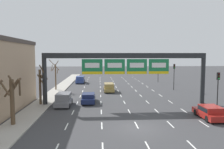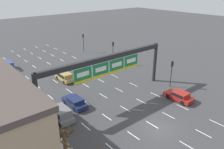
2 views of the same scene
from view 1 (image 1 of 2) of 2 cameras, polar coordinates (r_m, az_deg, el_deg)
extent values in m
plane|color=#3D3D3F|center=(20.54, 6.88, -13.83)|extent=(220.00, 220.00, 0.00)
cube|color=#A8A399|center=(21.65, -24.93, -13.06)|extent=(2.80, 110.00, 0.15)
cube|color=white|center=(16.79, -14.40, -18.38)|extent=(0.12, 2.00, 0.01)
cube|color=white|center=(21.40, -11.78, -13.10)|extent=(0.12, 2.00, 0.01)
cube|color=white|center=(26.16, -10.17, -9.70)|extent=(0.12, 2.00, 0.01)
cube|color=white|center=(30.99, -9.07, -7.35)|extent=(0.12, 2.00, 0.01)
cube|color=white|center=(35.87, -8.28, -5.63)|extent=(0.12, 2.00, 0.01)
cube|color=white|center=(40.77, -7.69, -4.33)|extent=(0.12, 2.00, 0.01)
cube|color=white|center=(45.70, -7.22, -3.31)|extent=(0.12, 2.00, 0.01)
cube|color=white|center=(50.64, -6.84, -2.48)|extent=(0.12, 2.00, 0.01)
cube|color=white|center=(55.60, -6.53, -1.80)|extent=(0.12, 2.00, 0.01)
cube|color=white|center=(60.56, -6.28, -1.24)|extent=(0.12, 2.00, 0.01)
cube|color=white|center=(65.52, -6.06, -0.76)|extent=(0.12, 2.00, 0.01)
cube|color=white|center=(16.51, -2.45, -18.64)|extent=(0.12, 2.00, 0.01)
cube|color=white|center=(21.18, -2.68, -13.19)|extent=(0.12, 2.00, 0.01)
cube|color=white|center=(25.98, -2.82, -9.73)|extent=(0.12, 2.00, 0.01)
cube|color=white|center=(30.84, -2.91, -7.35)|extent=(0.12, 2.00, 0.01)
cube|color=white|center=(35.74, -2.98, -5.63)|extent=(0.12, 2.00, 0.01)
cube|color=white|center=(40.66, -3.03, -4.32)|extent=(0.12, 2.00, 0.01)
cube|color=white|center=(45.60, -3.07, -3.29)|extent=(0.12, 2.00, 0.01)
cube|color=white|center=(50.55, -3.10, -2.47)|extent=(0.12, 2.00, 0.01)
cube|color=white|center=(55.51, -3.13, -1.79)|extent=(0.12, 2.00, 0.01)
cube|color=white|center=(60.48, -3.15, -1.22)|extent=(0.12, 2.00, 0.01)
cube|color=white|center=(65.45, -3.17, -0.74)|extent=(0.12, 2.00, 0.01)
cube|color=white|center=(16.88, 9.42, -18.15)|extent=(0.12, 2.00, 0.01)
cube|color=white|center=(21.47, 6.40, -12.96)|extent=(0.12, 2.00, 0.01)
cube|color=white|center=(26.21, 4.52, -9.60)|extent=(0.12, 2.00, 0.01)
cube|color=white|center=(31.04, 3.24, -7.27)|extent=(0.12, 2.00, 0.01)
cube|color=white|center=(35.91, 2.32, -5.57)|extent=(0.12, 2.00, 0.01)
cube|color=white|center=(40.81, 1.62, -4.28)|extent=(0.12, 2.00, 0.01)
cube|color=white|center=(45.73, 1.07, -3.26)|extent=(0.12, 2.00, 0.01)
cube|color=white|center=(50.67, 0.63, -2.44)|extent=(0.12, 2.00, 0.01)
cube|color=white|center=(55.62, 0.27, -1.77)|extent=(0.12, 2.00, 0.01)
cube|color=white|center=(60.58, -0.03, -1.20)|extent=(0.12, 2.00, 0.01)
cube|color=white|center=(65.54, -0.28, -0.73)|extent=(0.12, 2.00, 0.01)
cube|color=white|center=(17.86, 20.29, -17.06)|extent=(0.12, 2.00, 0.01)
cube|color=white|center=(22.25, 15.00, -12.45)|extent=(0.12, 2.00, 0.01)
cube|color=white|center=(26.86, 11.60, -9.33)|extent=(0.12, 2.00, 0.01)
cube|color=white|center=(31.58, 9.25, -7.12)|extent=(0.12, 2.00, 0.01)
cube|color=white|center=(36.38, 7.52, -5.47)|extent=(0.12, 2.00, 0.01)
cube|color=white|center=(41.23, 6.21, -4.21)|extent=(0.12, 2.00, 0.01)
cube|color=white|center=(46.11, 5.17, -3.21)|extent=(0.12, 2.00, 0.01)
cube|color=white|center=(51.01, 4.34, -2.41)|extent=(0.12, 2.00, 0.01)
cube|color=white|center=(55.93, 3.65, -1.74)|extent=(0.12, 2.00, 0.01)
cube|color=white|center=(60.86, 3.08, -1.18)|extent=(0.12, 2.00, 0.01)
cube|color=white|center=(65.80, 2.59, -0.71)|extent=(0.12, 2.00, 0.01)
cube|color=white|center=(23.48, 22.84, -11.75)|extent=(0.12, 2.00, 0.01)
cube|color=white|center=(27.88, 18.25, -8.95)|extent=(0.12, 2.00, 0.01)
cube|color=white|center=(32.46, 14.98, -6.89)|extent=(0.12, 2.00, 0.01)
cube|color=white|center=(37.14, 12.55, -5.33)|extent=(0.12, 2.00, 0.01)
cube|color=white|center=(41.90, 10.67, -4.12)|extent=(0.12, 2.00, 0.01)
cube|color=white|center=(46.71, 9.18, -3.15)|extent=(0.12, 2.00, 0.01)
cube|color=white|center=(51.55, 7.98, -2.36)|extent=(0.12, 2.00, 0.01)
cube|color=white|center=(56.43, 6.98, -1.71)|extent=(0.12, 2.00, 0.01)
cube|color=white|center=(61.32, 6.14, -1.16)|extent=(0.12, 2.00, 0.01)
cube|color=white|center=(66.23, 5.43, -0.69)|extent=(0.12, 2.00, 0.01)
cylinder|color=#232628|center=(30.04, -17.19, -1.22)|extent=(0.58, 0.58, 6.93)
cylinder|color=#232628|center=(32.45, 22.64, -0.93)|extent=(0.58, 0.58, 6.93)
cube|color=#232628|center=(29.20, 3.56, 4.94)|extent=(21.40, 0.60, 0.70)
cube|color=#197542|center=(28.71, -5.19, 2.05)|extent=(2.70, 0.08, 1.99)
cube|color=white|center=(28.65, -5.20, 2.40)|extent=(1.89, 0.02, 0.64)
cube|color=yellow|center=(28.72, -5.18, 0.42)|extent=(2.65, 0.02, 0.36)
cube|color=#197542|center=(28.76, 0.70, 2.07)|extent=(2.70, 0.08, 1.99)
cube|color=white|center=(28.71, 0.71, 2.43)|extent=(1.89, 0.02, 0.64)
cube|color=yellow|center=(28.77, 0.71, 0.45)|extent=(2.65, 0.02, 0.36)
cube|color=#197542|center=(29.12, 6.51, 2.08)|extent=(2.70, 0.08, 1.99)
cube|color=white|center=(29.07, 6.53, 2.43)|extent=(1.89, 0.02, 0.64)
cube|color=yellow|center=(29.13, 6.51, 0.47)|extent=(2.65, 0.02, 0.36)
cube|color=#197542|center=(29.77, 12.13, 2.06)|extent=(2.70, 0.08, 1.99)
cube|color=white|center=(29.72, 12.16, 2.40)|extent=(1.89, 0.02, 0.64)
cube|color=yellow|center=(29.78, 12.12, 0.49)|extent=(2.65, 0.02, 0.36)
cube|color=#19234C|center=(31.01, -6.15, -6.36)|extent=(1.80, 4.50, 0.61)
cube|color=#19234C|center=(30.64, -6.19, -5.41)|extent=(1.65, 2.34, 0.53)
cube|color=black|center=(30.64, -6.19, -5.41)|extent=(1.69, 2.15, 0.38)
cylinder|color=black|center=(32.42, -7.47, -6.19)|extent=(0.22, 0.66, 0.66)
cylinder|color=black|center=(32.34, -4.59, -6.19)|extent=(0.22, 0.66, 0.66)
cylinder|color=black|center=(29.78, -7.84, -7.20)|extent=(0.22, 0.66, 0.66)
cylinder|color=black|center=(29.70, -4.70, -7.21)|extent=(0.22, 0.66, 0.66)
cube|color=slate|center=(29.42, -12.49, -7.08)|extent=(1.87, 4.07, 0.61)
cube|color=slate|center=(29.24, -12.53, -5.65)|extent=(1.72, 2.85, 0.91)
cube|color=black|center=(29.24, -12.53, -5.65)|extent=(1.76, 2.62, 0.65)
cylinder|color=black|center=(30.78, -13.69, -6.90)|extent=(0.22, 0.66, 0.66)
cylinder|color=black|center=(30.52, -10.54, -6.94)|extent=(0.22, 0.66, 0.66)
cylinder|color=black|center=(28.44, -14.57, -7.91)|extent=(0.22, 0.66, 0.66)
cylinder|color=black|center=(28.16, -11.16, -7.97)|extent=(0.22, 0.66, 0.66)
cube|color=maroon|center=(25.46, 24.08, -9.36)|extent=(1.93, 4.34, 0.58)
cube|color=maroon|center=(25.10, 24.41, -8.19)|extent=(1.78, 2.26, 0.59)
cube|color=black|center=(25.10, 24.41, -8.19)|extent=(1.82, 2.08, 0.43)
cylinder|color=black|center=(26.25, 21.02, -9.18)|extent=(0.22, 0.66, 0.66)
cylinder|color=black|center=(27.01, 24.46, -8.90)|extent=(0.22, 0.66, 0.66)
cylinder|color=black|center=(23.99, 23.63, -10.61)|extent=(0.22, 0.66, 0.66)
cylinder|color=black|center=(24.82, 27.31, -10.23)|extent=(0.22, 0.66, 0.66)
cube|color=#A88947|center=(39.88, -0.81, -3.81)|extent=(1.80, 4.38, 0.56)
cube|color=#A88947|center=(39.74, -0.81, -2.87)|extent=(1.66, 3.06, 0.78)
cube|color=black|center=(39.74, -0.81, -2.87)|extent=(1.69, 2.82, 0.56)
cylinder|color=black|center=(41.17, -2.03, -3.74)|extent=(0.22, 0.66, 0.66)
cylinder|color=black|center=(41.24, 0.23, -3.72)|extent=(0.22, 0.66, 0.66)
cylinder|color=black|center=(38.58, -1.93, -4.34)|extent=(0.22, 0.66, 0.66)
cylinder|color=black|center=(38.66, 0.48, -4.31)|extent=(0.22, 0.66, 0.66)
cube|color=navy|center=(52.67, -8.27, -1.66)|extent=(1.92, 4.48, 0.61)
cube|color=navy|center=(52.55, -8.28, -0.89)|extent=(1.77, 3.14, 0.82)
cube|color=black|center=(52.55, -8.28, -0.89)|extent=(1.81, 2.88, 0.59)
cylinder|color=black|center=(54.10, -9.07, -1.68)|extent=(0.22, 0.66, 0.66)
cylinder|color=black|center=(53.96, -7.22, -1.67)|extent=(0.22, 0.66, 0.66)
cylinder|color=black|center=(51.45, -9.36, -2.03)|extent=(0.22, 0.66, 0.66)
cylinder|color=black|center=(51.30, -7.42, -2.03)|extent=(0.22, 0.66, 0.66)
cylinder|color=black|center=(54.87, 11.95, -0.01)|extent=(0.12, 0.12, 3.76)
cube|color=black|center=(54.72, 12.00, 2.42)|extent=(0.30, 0.24, 0.90)
sphere|color=#3D0E0C|center=(54.58, 12.04, 2.73)|extent=(0.20, 0.20, 0.20)
sphere|color=#412F0C|center=(54.59, 12.03, 2.42)|extent=(0.20, 0.20, 0.20)
sphere|color=green|center=(54.61, 12.03, 2.10)|extent=(0.20, 0.20, 0.20)
cylinder|color=black|center=(43.19, 15.87, -1.24)|extent=(0.12, 0.12, 4.06)
cube|color=black|center=(42.99, 15.95, 2.05)|extent=(0.30, 0.24, 0.90)
sphere|color=#3D0E0C|center=(42.86, 16.01, 2.44)|extent=(0.20, 0.20, 0.20)
sphere|color=#412F0C|center=(42.87, 16.00, 2.04)|extent=(0.20, 0.20, 0.20)
sphere|color=green|center=(42.89, 15.99, 1.64)|extent=(0.20, 0.20, 0.20)
cylinder|color=black|center=(29.71, 25.85, -4.76)|extent=(0.12, 0.12, 3.66)
cube|color=black|center=(29.43, 26.02, -0.38)|extent=(0.30, 0.24, 0.90)
sphere|color=#3D0E0C|center=(29.29, 26.17, 0.18)|extent=(0.20, 0.20, 0.20)
sphere|color=#412F0C|center=(29.32, 26.14, -0.40)|extent=(0.20, 0.20, 0.20)
sphere|color=green|center=(29.34, 26.12, -0.99)|extent=(0.20, 0.20, 0.20)
cylinder|color=brown|center=(22.52, -24.60, -6.56)|extent=(0.40, 0.40, 4.26)
cylinder|color=brown|center=(22.28, -22.98, -3.15)|extent=(0.66, 1.48, 1.80)
cylinder|color=brown|center=(21.93, -24.65, -1.64)|extent=(0.73, 0.54, 1.19)
cylinder|color=brown|center=(22.95, -24.73, -3.16)|extent=(1.40, 0.70, 1.78)
cylinder|color=brown|center=(21.97, -26.18, -3.34)|extent=(1.23, 1.01, 1.18)
cylinder|color=brown|center=(22.68, -23.78, -2.58)|extent=(1.23, 0.63, 1.50)
cylinder|color=brown|center=(30.38, -18.25, -3.10)|extent=(0.32, 0.32, 4.60)
cylinder|color=brown|center=(29.89, -18.15, -1.26)|extent=(0.83, 0.52, 1.41)
cylinder|color=brown|center=(29.99, -17.67, -0.90)|extent=(0.49, 0.93, 1.19)
cylinder|color=brown|center=(30.51, -17.91, -0.65)|extent=(0.83, 0.45, 1.38)
cylinder|color=brown|center=(29.70, -17.45, 0.56)|extent=(0.85, 1.31, 2.02)
cylinder|color=brown|center=(42.53, -14.50, -0.60)|extent=(0.24, 0.24, 4.80)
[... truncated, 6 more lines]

